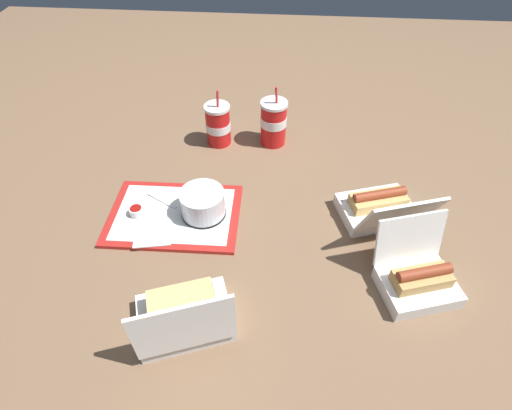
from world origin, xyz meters
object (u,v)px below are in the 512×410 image
at_px(plastic_fork, 162,200).
at_px(clamshell_hotdog_left, 417,278).
at_px(clamshell_sandwich_front, 184,315).
at_px(clamshell_hotdog_right, 379,208).
at_px(soda_cup_corner, 218,125).
at_px(soda_cup_left, 273,122).
at_px(food_tray, 175,214).
at_px(ketchup_cup, 136,211).
at_px(cake_container, 203,204).

bearing_deg(plastic_fork, clamshell_hotdog_left, 10.58).
bearing_deg(clamshell_sandwich_front, clamshell_hotdog_right, 38.52).
xyz_separation_m(soda_cup_corner, soda_cup_left, (0.19, 0.02, 0.01)).
height_order(food_tray, soda_cup_left, soda_cup_left).
height_order(clamshell_hotdog_left, soda_cup_corner, soda_cup_corner).
distance_m(ketchup_cup, soda_cup_left, 0.54).
bearing_deg(food_tray, soda_cup_corner, 78.19).
xyz_separation_m(plastic_fork, soda_cup_left, (0.31, 0.34, 0.07)).
height_order(ketchup_cup, clamshell_hotdog_left, clamshell_hotdog_left).
xyz_separation_m(food_tray, cake_container, (0.09, 0.00, 0.04)).
xyz_separation_m(clamshell_hotdog_left, clamshell_sandwich_front, (-0.53, -0.14, 0.00)).
bearing_deg(soda_cup_corner, clamshell_sandwich_front, -87.69).
distance_m(cake_container, clamshell_hotdog_right, 0.49).
xyz_separation_m(cake_container, soda_cup_corner, (-0.01, 0.36, 0.02)).
relative_size(clamshell_hotdog_left, clamshell_hotdog_right, 0.83).
bearing_deg(clamshell_sandwich_front, clamshell_hotdog_left, 15.13).
relative_size(food_tray, clamshell_hotdog_left, 1.74).
distance_m(clamshell_sandwich_front, clamshell_hotdog_right, 0.61).
bearing_deg(plastic_fork, soda_cup_left, 77.08).
height_order(plastic_fork, clamshell_hotdog_right, clamshell_hotdog_right).
bearing_deg(cake_container, ketchup_cup, -173.95).
relative_size(clamshell_hotdog_right, soda_cup_corner, 1.26).
xyz_separation_m(clamshell_hotdog_right, soda_cup_left, (-0.32, 0.34, 0.04)).
bearing_deg(ketchup_cup, cake_container, 6.05).
bearing_deg(food_tray, clamshell_sandwich_front, -72.89).
bearing_deg(ketchup_cup, clamshell_hotdog_right, 4.57).
relative_size(clamshell_sandwich_front, soda_cup_left, 1.13).
bearing_deg(soda_cup_corner, ketchup_cup, -115.38).
height_order(food_tray, cake_container, cake_container).
bearing_deg(clamshell_hotdog_right, ketchup_cup, -175.43).
distance_m(clamshell_sandwich_front, soda_cup_left, 0.74).
bearing_deg(soda_cup_corner, food_tray, -101.81).
xyz_separation_m(food_tray, clamshell_hotdog_left, (0.64, -0.19, 0.03)).
distance_m(cake_container, ketchup_cup, 0.19).
height_order(soda_cup_corner, soda_cup_left, soda_cup_left).
bearing_deg(clamshell_hotdog_left, cake_container, 160.23).
bearing_deg(clamshell_hotdog_left, clamshell_sandwich_front, -164.87).
bearing_deg(food_tray, clamshell_hotdog_left, -16.97).
bearing_deg(clamshell_hotdog_right, food_tray, -176.20).
bearing_deg(cake_container, plastic_fork, 163.54).
relative_size(cake_container, clamshell_hotdog_right, 0.49).
bearing_deg(soda_cup_corner, plastic_fork, -110.94).
xyz_separation_m(clamshell_hotdog_left, soda_cup_left, (-0.37, 0.57, 0.04)).
distance_m(food_tray, clamshell_sandwich_front, 0.36).
xyz_separation_m(food_tray, clamshell_sandwich_front, (0.10, -0.34, 0.04)).
relative_size(food_tray, clamshell_sandwich_front, 1.52).
relative_size(clamshell_hotdog_left, soda_cup_left, 0.99).
relative_size(food_tray, cake_container, 2.94).
distance_m(food_tray, ketchup_cup, 0.11).
relative_size(food_tray, ketchup_cup, 9.38).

